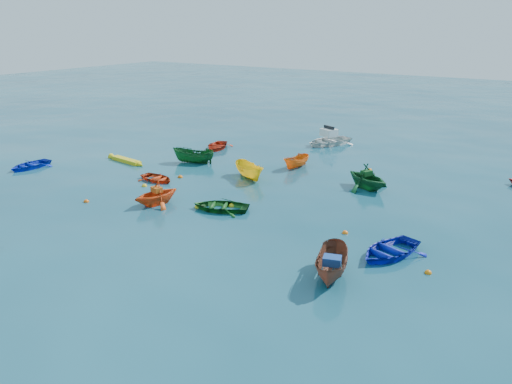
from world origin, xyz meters
The scene contains 27 objects.
ground centered at (0.00, 0.00, 0.00)m, with size 160.00×160.00×0.00m, color #0A394C.
dinghy_blue_sw centered at (-16.71, 1.84, 0.00)m, with size 2.11×2.96×0.61m, color #0F29C0.
sampan_brown_mid centered at (7.59, -1.21, 0.00)m, with size 1.21×3.22×1.25m, color brown.
dinghy_blue_se centered at (8.86, 1.96, 0.00)m, with size 2.39×3.34×0.69m, color #0D1CA9.
dinghy_orange_w centered at (-4.17, 1.22, 0.00)m, with size 2.32×2.69×1.41m, color #ED4F16.
sampan_yellow_mid centered at (-2.45, 8.04, 0.00)m, with size 1.16×3.08×1.19m, color yellow.
dinghy_green_e centered at (-0.63, 2.46, 0.00)m, with size 2.18×3.05×0.63m, color #114A17.
dinghy_red_nw centered at (-7.19, 4.44, 0.00)m, with size 1.82×2.55×0.53m, color red.
sampan_orange_n centered at (-1.11, 11.95, 0.00)m, with size 0.96×2.55×0.99m, color orange.
dinghy_green_n centered at (4.68, 10.24, 0.00)m, with size 2.66×3.08×1.62m, color #135426.
dinghy_red_far centered at (-9.15, 13.41, 0.00)m, with size 2.15×3.01×0.62m, color red.
sampan_green_far centered at (-7.95, 9.02, 0.00)m, with size 1.16×3.07×1.19m, color #124D1F.
kayak_yellow centered at (-12.18, 6.53, 0.00)m, with size 0.52×3.58×0.35m, color gold, non-canonical shape.
motorboat_white centered at (-2.21, 19.53, 0.00)m, with size 2.99×4.18×1.47m, color white.
tarp_blue_a centered at (7.64, -1.35, 0.79)m, with size 0.70×0.53×0.34m, color navy.
tarp_orange_a centered at (-4.15, 1.27, 0.85)m, with size 0.58×0.44×0.28m, color #B34F12.
tarp_green_b centered at (4.59, 10.28, 0.96)m, with size 0.61×0.46×0.30m, color #114719.
buoy_or_a centered at (-7.77, -0.68, 0.00)m, with size 0.31×0.31×0.31m, color #D5540B.
buoy_ye_a centered at (-0.43, 3.21, 0.00)m, with size 0.39×0.39×0.39m, color yellow.
buoy_or_b centered at (6.31, 3.13, 0.00)m, with size 0.30×0.30×0.30m, color orange.
buoy_ye_b centered at (-7.04, 3.15, 0.00)m, with size 0.33×0.33×0.33m, color gold.
buoy_or_c centered at (-6.40, 5.77, 0.00)m, with size 0.33×0.33×0.33m, color #D45D0B.
buoy_ye_c centered at (-1.91, 2.06, 0.00)m, with size 0.37×0.37×0.37m, color yellow.
buoy_or_d centered at (10.75, 1.19, 0.00)m, with size 0.29×0.29×0.29m, color orange.
buoy_ye_d centered at (-3.64, 9.98, 0.00)m, with size 0.30×0.30×0.30m, color yellow.
buoy_or_e centered at (3.46, 14.01, 0.00)m, with size 0.34×0.34×0.34m, color orange.
buoy_ye_e centered at (5.25, 10.40, 0.00)m, with size 0.30×0.30×0.30m, color gold.
Camera 1 is at (14.65, -17.75, 9.64)m, focal length 35.00 mm.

